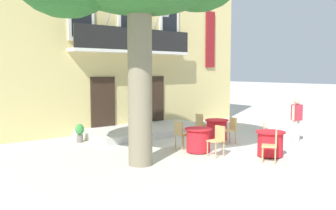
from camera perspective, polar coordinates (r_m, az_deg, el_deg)
ground_plane at (r=12.74m, az=8.16°, el=-6.29°), size 120.00×120.00×0.00m
building_facade at (r=17.80m, az=-9.60°, el=9.09°), size 13.00×5.09×7.50m
entrance_step_platform at (r=15.17m, az=-3.25°, el=-3.90°), size 5.27×2.62×0.25m
cafe_table_near_tree at (r=11.64m, az=4.69°, el=-5.38°), size 0.86×0.86×0.76m
cafe_chair_near_tree_0 at (r=11.15m, az=7.64°, el=-5.17°), size 0.40×0.40×0.91m
cafe_chair_near_tree_1 at (r=12.12m, az=2.02°, el=-4.28°), size 0.41×0.41×0.91m
cafe_table_middle at (r=13.75m, az=7.52°, el=-3.77°), size 0.86×0.86×0.76m
cafe_chair_middle_0 at (r=13.16m, az=9.62°, el=-3.60°), size 0.48×0.48×0.91m
cafe_chair_middle_1 at (r=14.20m, az=5.15°, el=-2.89°), size 0.41×0.41×0.91m
cafe_table_front at (r=11.44m, az=15.45°, el=-5.75°), size 0.86×0.86×0.76m
cafe_chair_front_0 at (r=12.15m, az=15.02°, el=-4.44°), size 0.56×0.56×0.91m
cafe_chair_front_1 at (r=10.67m, az=15.74°, el=-5.79°), size 0.55×0.55×0.91m
ground_planter_left at (r=13.59m, az=-13.44°, el=-4.06°), size 0.31×0.31×0.66m
pedestrian_near_entrance at (r=13.83m, az=19.20°, el=-1.85°), size 0.53×0.30×1.59m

